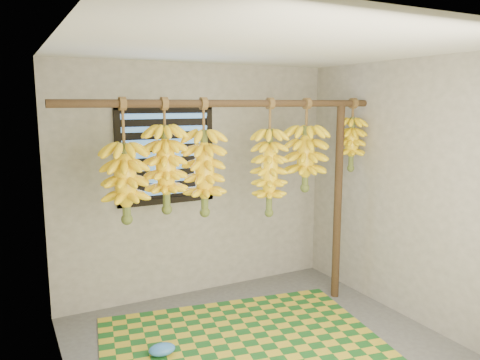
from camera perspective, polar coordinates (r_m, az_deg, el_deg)
floor at (r=4.02m, az=3.86°, el=-20.62°), size 3.00×3.00×0.01m
ceiling at (r=3.51m, az=4.32°, el=15.91°), size 3.00×3.00×0.01m
wall_back at (r=4.90m, az=-5.16°, el=-0.11°), size 3.00×0.01×2.40m
wall_left at (r=3.09m, az=-20.62°, el=-6.35°), size 0.01×3.00×2.40m
wall_right at (r=4.53m, az=20.53°, el=-1.44°), size 0.01×3.00×2.40m
window at (r=4.71m, az=-9.03°, el=3.12°), size 1.00×0.04×1.00m
hanging_pole at (r=4.10m, az=-0.98°, el=9.32°), size 3.00×0.06×0.06m
support_post at (r=4.86m, az=11.83°, el=-2.75°), size 0.08×0.08×2.00m
woven_mat at (r=4.10m, az=0.65°, el=-19.79°), size 2.59×2.21×0.01m
plastic_bag at (r=4.03m, az=-9.49°, el=-19.70°), size 0.23×0.17×0.09m
banana_bunch_a at (r=3.82m, az=-13.78°, el=-0.31°), size 0.34×0.34×0.99m
banana_bunch_b at (r=3.90m, az=-9.04°, el=1.34°), size 0.34×0.34×0.94m
banana_bunch_c at (r=4.03m, az=-4.38°, el=0.90°), size 0.34×0.34×1.01m
banana_bunch_d at (r=4.33m, az=3.60°, el=0.92°), size 0.31×0.31×1.08m
banana_bunch_e at (r=4.53m, az=7.99°, el=2.65°), size 0.40×0.40×0.88m
banana_bunch_f at (r=4.87m, az=13.44°, el=4.31°), size 0.27×0.27×0.72m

